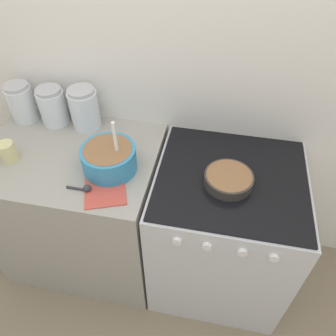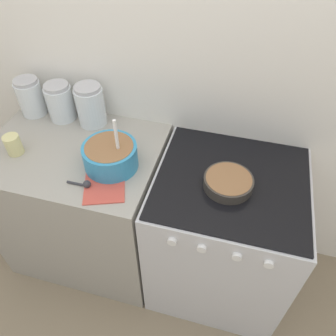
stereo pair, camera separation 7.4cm
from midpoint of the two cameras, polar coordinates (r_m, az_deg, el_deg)
name	(u,v)px [view 2 (the right image)]	position (r m, az deg, el deg)	size (l,w,h in m)	color
ground_plane	(143,308)	(2.16, -3.33, -23.21)	(12.00, 12.00, 0.00)	gray
wall_back	(174,72)	(1.69, 2.38, 16.36)	(4.80, 0.05, 2.40)	white
countertop_cabinet	(86,204)	(2.05, -13.11, -6.23)	(0.90, 0.67, 0.89)	#9E998E
stove	(221,235)	(1.90, 10.41, -11.41)	(0.72, 0.69, 0.89)	silver
mixing_bowl	(110,155)	(1.55, -8.67, 2.24)	(0.26, 0.26, 0.28)	#338CBF
baking_pan	(228,182)	(1.50, 11.85, -2.44)	(0.22, 0.22, 0.05)	#38332D
storage_jar_left	(31,99)	(2.01, -21.73, 11.07)	(0.14, 0.14, 0.21)	silver
storage_jar_middle	(61,104)	(1.91, -17.12, 10.57)	(0.15, 0.15, 0.21)	silver
storage_jar_right	(91,108)	(1.83, -12.12, 10.20)	(0.15, 0.15, 0.23)	silver
tin_can	(13,145)	(1.77, -24.27, 3.69)	(0.08, 0.08, 0.10)	beige
recipe_page	(105,185)	(1.51, -9.61, -2.91)	(0.25, 0.27, 0.01)	#CC4C3F
measuring_spoon	(85,184)	(1.51, -12.99, -2.78)	(0.12, 0.04, 0.04)	#333338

